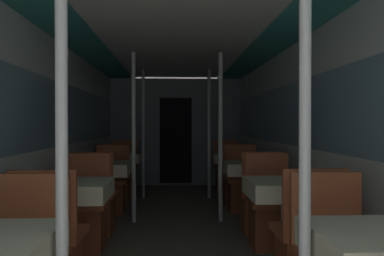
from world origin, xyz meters
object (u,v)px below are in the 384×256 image
(dining_table_right_1, at_px, (286,192))
(chair_right_far_3, at_px, (227,176))
(chair_left_near_2, at_px, (95,208))
(dining_table_right_2, at_px, (250,170))
(dining_table_left_3, at_px, (121,159))
(chair_left_far_2, at_px, (110,192))
(support_pole_left_3, at_px, (143,134))
(support_pole_left_0, at_px, (62,163))
(dining_table_left_1, at_px, (70,193))
(support_pole_right_0, at_px, (305,162))
(support_pole_left_2, at_px, (134,137))
(chair_left_near_3, at_px, (116,186))
(chair_left_far_3, at_px, (125,176))
(dining_table_right_3, at_px, (231,159))
(support_pole_right_2, at_px, (220,137))
(chair_left_far_1, at_px, (85,220))
(chair_right_far_1, at_px, (270,218))
(chair_right_far_2, at_px, (242,191))
(chair_right_near_2, at_px, (259,207))
(dining_table_left_2, at_px, (104,171))
(chair_right_near_3, at_px, (236,185))
(chair_right_near_1, at_px, (307,254))
(support_pole_right_3, at_px, (209,134))

(dining_table_right_1, height_order, chair_right_far_3, chair_right_far_3)
(chair_left_near_2, xyz_separation_m, dining_table_right_2, (1.85, 0.58, 0.36))
(chair_right_far_3, bearing_deg, dining_table_left_3, 17.54)
(chair_left_far_2, relative_size, support_pole_left_3, 0.44)
(dining_table_left_3, height_order, dining_table_right_2, same)
(support_pole_left_0, height_order, dining_table_right_1, support_pole_left_0)
(dining_table_left_1, height_order, dining_table_left_3, same)
(support_pole_left_0, bearing_deg, support_pole_left_3, 90.00)
(dining_table_right_1, bearing_deg, support_pole_right_0, -102.27)
(chair_left_near_2, height_order, support_pole_left_2, support_pole_left_2)
(support_pole_left_0, bearing_deg, dining_table_right_2, 67.00)
(chair_left_near_3, bearing_deg, support_pole_left_3, 57.18)
(dining_table_left_1, relative_size, chair_left_far_3, 0.81)
(dining_table_right_1, bearing_deg, dining_table_right_3, 90.00)
(support_pole_left_3, height_order, dining_table_right_3, support_pole_left_3)
(support_pole_right_2, bearing_deg, support_pole_left_0, -107.53)
(support_pole_right_2, bearing_deg, support_pole_right_0, -90.00)
(chair_left_near_3, relative_size, dining_table_right_1, 1.24)
(dining_table_left_3, bearing_deg, support_pole_left_0, -85.85)
(support_pole_right_0, height_order, dining_table_right_2, support_pole_right_0)
(dining_table_right_1, bearing_deg, chair_left_far_1, 162.46)
(chair_left_near_3, relative_size, support_pole_right_2, 0.44)
(chair_right_far_1, xyz_separation_m, support_pole_right_2, (-0.38, 1.15, 0.78))
(dining_table_left_1, distance_m, dining_table_right_2, 2.53)
(chair_right_far_2, xyz_separation_m, chair_right_far_3, (0.00, 1.73, 0.00))
(chair_right_near_2, xyz_separation_m, chair_right_far_2, (0.00, 1.17, 0.00))
(chair_right_far_3, bearing_deg, dining_table_right_1, 90.00)
(dining_table_right_1, bearing_deg, chair_left_far_3, 114.53)
(chair_right_far_1, distance_m, chair_right_near_2, 0.56)
(support_pole_left_2, bearing_deg, dining_table_right_1, -49.67)
(dining_table_left_3, distance_m, chair_left_near_3, 0.68)
(dining_table_left_2, relative_size, support_pole_right_0, 0.35)
(dining_table_right_2, distance_m, chair_right_near_3, 1.20)
(chair_left_far_2, xyz_separation_m, chair_right_far_2, (1.85, 0.00, 0.00))
(chair_left_near_2, distance_m, support_pole_right_2, 1.76)
(dining_table_right_3, bearing_deg, chair_right_far_2, -90.00)
(dining_table_left_1, xyz_separation_m, dining_table_right_3, (1.85, 3.46, 0.00))
(support_pole_left_2, distance_m, dining_table_right_2, 1.53)
(dining_table_left_1, xyz_separation_m, dining_table_right_2, (1.85, 1.73, 0.00))
(support_pole_left_2, height_order, chair_right_near_2, support_pole_left_2)
(dining_table_left_3, height_order, chair_right_far_2, chair_right_far_2)
(chair_left_far_3, bearing_deg, support_pole_left_2, 99.24)
(dining_table_right_1, bearing_deg, chair_left_near_2, 148.13)
(chair_left_near_2, bearing_deg, chair_right_near_1, -43.16)
(chair_right_near_2, distance_m, chair_right_far_3, 2.90)
(support_pole_left_3, relative_size, support_pole_right_2, 1.00)
(dining_table_left_2, distance_m, chair_left_far_3, 2.34)
(chair_left_far_2, height_order, support_pole_right_3, support_pole_right_3)
(dining_table_right_1, height_order, dining_table_right_2, same)
(chair_left_far_1, distance_m, dining_table_right_2, 2.20)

